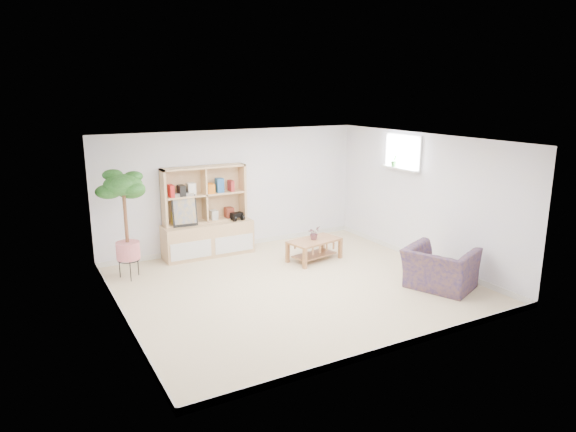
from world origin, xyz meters
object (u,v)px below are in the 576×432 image
coffee_table (314,250)px  floor_tree (126,225)px  storage_unit (207,212)px  armchair (440,266)px

coffee_table → floor_tree: 3.44m
storage_unit → coffee_table: bearing=-37.5°
coffee_table → armchair: armchair is taller
storage_unit → floor_tree: size_ratio=0.93×
armchair → storage_unit: bearing=15.1°
storage_unit → armchair: 4.41m
storage_unit → armchair: storage_unit is taller
storage_unit → floor_tree: bearing=-161.2°
coffee_table → armchair: 2.43m
storage_unit → coffee_table: 2.19m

